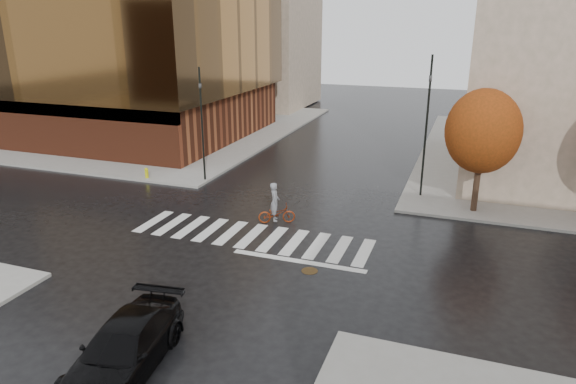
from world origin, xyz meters
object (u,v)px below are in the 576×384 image
sedan (124,349)px  traffic_light_nw (202,118)px  cyclist (276,209)px  traffic_light_ne (427,116)px  fire_hydrant (147,172)px

sedan → traffic_light_nw: (-6.80, 17.37, 3.38)m
cyclist → sedan: bearing=155.1°
cyclist → traffic_light_ne: (6.53, 6.50, 4.04)m
fire_hydrant → cyclist: bearing=-20.8°
traffic_light_ne → fire_hydrant: traffic_light_ne is taller
cyclist → traffic_light_nw: size_ratio=0.30×
fire_hydrant → traffic_light_ne: bearing=8.3°
traffic_light_nw → traffic_light_ne: size_ratio=0.88×
cyclist → fire_hydrant: (-10.51, 4.00, -0.21)m
traffic_light_nw → fire_hydrant: 5.26m
cyclist → fire_hydrant: bearing=44.3°
traffic_light_ne → fire_hydrant: bearing=-3.5°
sedan → traffic_light_ne: size_ratio=0.65×
fire_hydrant → traffic_light_nw: bearing=14.8°
cyclist → fire_hydrant: cyclist is taller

